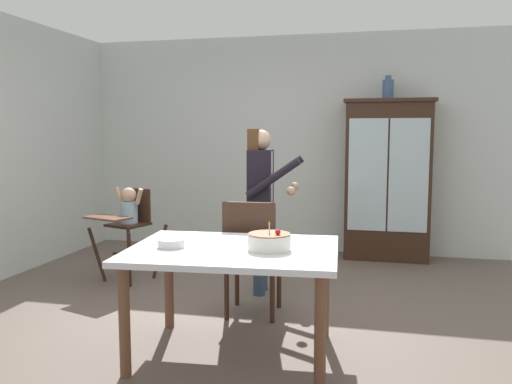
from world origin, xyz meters
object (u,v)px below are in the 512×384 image
Objects in this scene: dining_table at (233,261)px; china_cabinet at (388,180)px; ceramic_vase at (388,89)px; birthday_cake at (269,241)px; high_chair_with_toddler at (128,217)px; serving_bowl at (171,243)px; adult_person at (261,190)px; dining_chair_far_side at (251,251)px.

china_cabinet is at bearing 71.81° from dining_table.
ceramic_vase is 3.41m from birthday_cake.
china_cabinet is 1.31× the size of dining_table.
serving_bowl is at bearing -37.42° from high_chair_with_toddler.
adult_person is at bearing 104.73° from birthday_cake.
ceramic_vase is at bearing -116.33° from dining_chair_far_side.
china_cabinet is 6.72× the size of birthday_cake.
ceramic_vase is 3.52m from dining_table.
high_chair_with_toddler is at bearing 139.07° from birthday_cake.
adult_person is (1.40, -0.11, 0.31)m from high_chair_with_toddler.
adult_person is 8.50× the size of serving_bowl.
birthday_cake is (-0.75, -3.11, -1.21)m from ceramic_vase.
dining_table is 0.74m from dining_chair_far_side.
dining_chair_far_side is at bearing -178.31° from adult_person.
china_cabinet is 1.05m from ceramic_vase.
high_chair_with_toddler reaches higher than serving_bowl.
serving_bowl is (-1.40, -3.18, -1.23)m from ceramic_vase.
high_chair_with_toddler is at bearing 81.10° from adult_person.
china_cabinet reaches higher than birthday_cake.
ceramic_vase is 0.28× the size of dining_chair_far_side.
high_chair_with_toddler reaches higher than birthday_cake.
ceramic_vase is at bearing 170.97° from china_cabinet.
adult_person is at bearing 95.28° from dining_table.
dining_table is (1.54, -1.53, -0.01)m from high_chair_with_toddler.
dining_table is (-0.99, -3.09, -1.35)m from ceramic_vase.
dining_table is (0.13, -1.42, -0.32)m from adult_person.
china_cabinet is at bearing -116.83° from dining_chair_far_side.
high_chair_with_toddler reaches higher than dining_table.
high_chair_with_toddler is 5.28× the size of serving_bowl.
adult_person is 5.47× the size of birthday_cake.
high_chair_with_toddler is 1.98m from serving_bowl.
china_cabinet reaches higher than dining_table.
serving_bowl is 0.19× the size of dining_chair_far_side.
high_chair_with_toddler is (-2.55, -1.56, -0.29)m from china_cabinet.
ceramic_vase is 1.50× the size of serving_bowl.
birthday_cake is at bearing -103.52° from ceramic_vase.
serving_bowl reaches higher than dining_table.
high_chair_with_toddler is at bearing -148.60° from china_cabinet.
china_cabinet reaches higher than serving_bowl.
high_chair_with_toddler is 2.36m from birthday_cake.
china_cabinet is 3.27m from dining_table.
ceramic_vase is at bearing 76.48° from birthday_cake.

